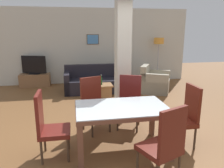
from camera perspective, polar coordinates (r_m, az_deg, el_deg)
The scene contains 16 objects.
ground_plane at distance 3.77m, azimuth 2.45°, elevation -16.81°, with size 18.00×18.00×0.00m, color brown.
back_wall at distance 8.16m, azimuth -5.11°, elevation 9.80°, with size 7.20×0.09×2.70m.
divider_pillar at distance 4.91m, azimuth 2.82°, elevation 7.17°, with size 0.31×0.36×2.70m.
dining_table at distance 3.50m, azimuth 2.56°, elevation -8.39°, with size 1.45×0.94×0.76m.
dining_chair_head_left at distance 3.47m, azimuth -16.28°, elevation -10.05°, with size 0.46×0.46×1.04m.
dining_chair_far_left at distance 4.27m, azimuth -4.75°, elevation -4.96°, with size 0.60×0.60×1.04m.
dining_chair_far_right at distance 4.42m, azimuth 4.56°, elevation -4.30°, with size 0.60×0.60×1.04m.
dining_chair_near_right at distance 2.91m, azimuth 13.54°, elevation -14.77°, with size 0.60×0.60×1.04m.
dining_chair_head_right at distance 3.89m, azimuth 18.56°, elevation -7.55°, with size 0.46×0.46×1.04m.
sofa at distance 7.05m, azimuth -4.03°, elevation 0.42°, with size 2.02×0.88×0.83m.
armchair at distance 7.11m, azimuth 10.89°, elevation 0.38°, with size 1.17×1.20×0.85m.
coffee_table at distance 6.20m, azimuth -2.78°, elevation -2.03°, with size 0.61×0.48×0.44m.
bottle at distance 6.11m, azimuth -2.83°, elevation 0.83°, with size 0.06×0.06×0.28m.
tv_stand at distance 8.13m, azimuth -19.44°, elevation 0.96°, with size 1.02×0.40×0.44m.
tv_screen at distance 8.03m, azimuth -19.74°, elevation 4.65°, with size 0.83×0.31×0.64m.
floor_lamp at distance 8.39m, azimuth 12.10°, elevation 9.99°, with size 0.36×0.36×1.65m.
Camera 1 is at (-0.72, -3.16, 1.92)m, focal length 35.00 mm.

